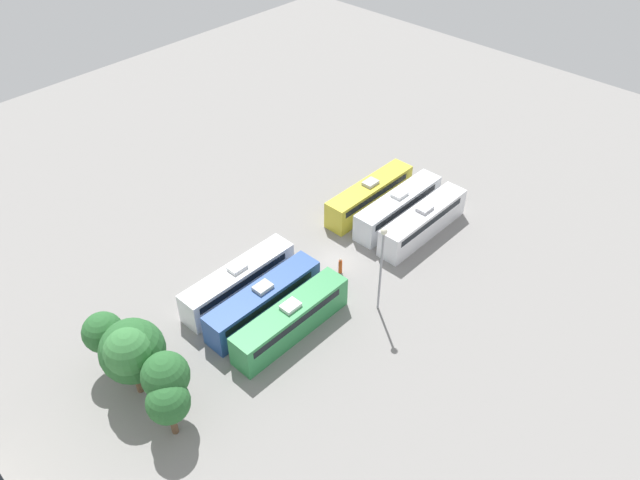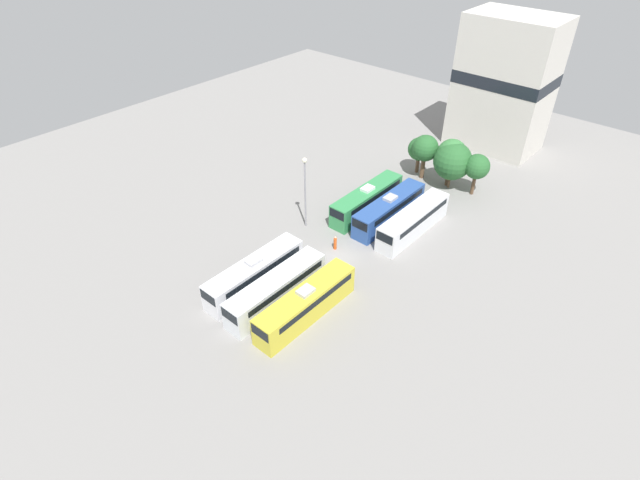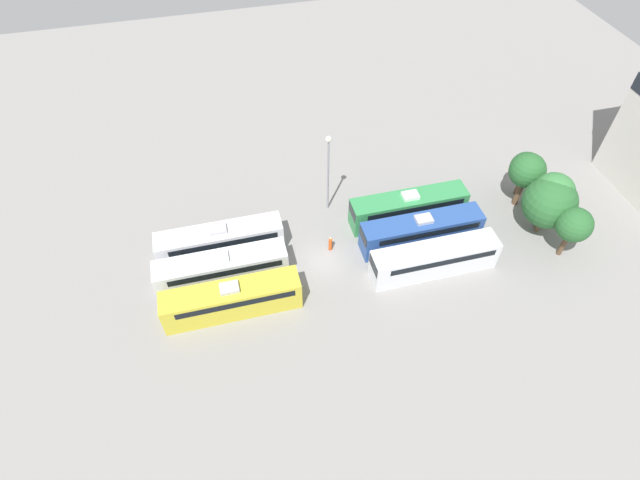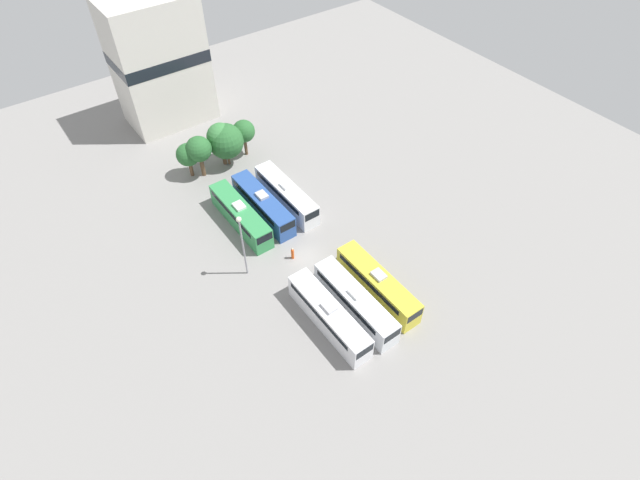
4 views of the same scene
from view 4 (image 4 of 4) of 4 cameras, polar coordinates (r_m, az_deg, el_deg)
ground_plane at (r=61.00m, az=-1.63°, el=-1.99°), size 114.60×114.60×0.00m
bus_0 at (r=53.67m, az=0.99°, el=-8.58°), size 2.50×11.93×3.46m
bus_1 at (r=54.84m, az=4.03°, el=-7.01°), size 2.50×11.93×3.46m
bus_2 at (r=56.56m, az=6.57°, el=-4.98°), size 2.50×11.93×3.46m
bus_3 at (r=64.51m, az=-9.08°, el=2.86°), size 2.50×11.93×3.46m
bus_4 at (r=65.60m, az=-6.56°, el=4.10°), size 2.50×11.93×3.46m
bus_5 at (r=66.79m, az=-3.88°, el=5.26°), size 2.50×11.93×3.46m
worker_person at (r=60.39m, az=-3.15°, el=-1.56°), size 0.36×0.36×1.73m
light_pole at (r=55.48m, az=-8.94°, el=0.27°), size 0.60×0.60×9.20m
tree_0 at (r=72.50m, az=-14.87°, el=9.37°), size 3.24×3.24×5.24m
tree_1 at (r=71.61m, az=-13.69°, el=10.02°), size 3.60×3.60×6.34m
tree_2 at (r=73.01m, az=-11.28°, el=11.46°), size 3.97×3.97×6.69m
tree_3 at (r=73.23m, az=-10.72°, el=11.03°), size 5.09×5.09×6.54m
tree_4 at (r=74.71m, az=-8.71°, el=12.17°), size 3.29×3.29×5.74m
depot_building at (r=83.07m, az=-17.91°, el=18.84°), size 13.02×8.77×19.29m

